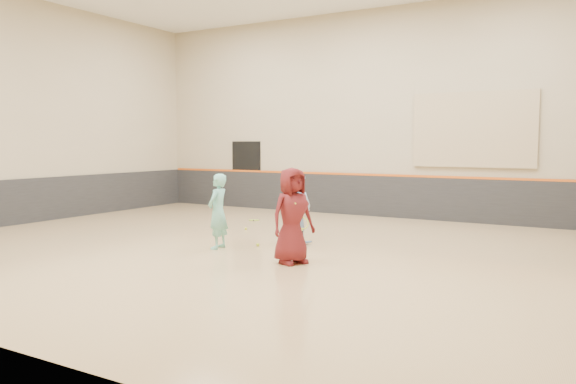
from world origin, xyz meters
The scene contains 14 objects.
room centered at (0.00, 0.00, 0.81)m, with size 15.04×12.04×6.22m.
wainscot_back centered at (0.00, 5.97, 0.60)m, with size 14.90×0.04×1.20m, color #232326.
wainscot_left centered at (-7.47, 0.00, 0.60)m, with size 0.04×11.90×1.20m, color #232326.
accent_stripe centered at (0.00, 5.96, 1.22)m, with size 14.90×0.03×0.06m, color #D85914.
acoustic_panel centered at (2.80, 5.95, 2.50)m, with size 3.20×0.08×2.00m, color tan.
doorway centered at (-4.50, 5.98, 1.10)m, with size 1.10×0.05×2.20m, color black.
girl centered at (-0.85, -0.40, 0.76)m, with size 0.56×0.37×1.53m, color #73C7B5.
instructor centered at (0.21, 0.98, 0.75)m, with size 0.73×0.56×1.49m, color #91B4E1.
young_man centered at (1.15, -0.86, 0.86)m, with size 0.84×0.55×1.72m, color #5D1618.
held_racket centered at (0.55, 0.60, 0.50)m, with size 0.29×0.29×0.55m, color #B1C32A, non-canonical shape.
spare_racket centered at (-2.50, 3.42, 0.05)m, with size 0.65×0.65×0.10m, color #A0CD2D, non-canonical shape.
ball_under_racket centered at (-0.29, 0.21, 0.03)m, with size 0.07×0.07×0.07m, color #BBD130.
ball_in_hand centered at (1.28, -1.02, 1.09)m, with size 0.07×0.07×0.07m, color yellow.
ball_beside_spare centered at (-1.75, 1.91, 0.03)m, with size 0.07×0.07×0.07m, color #CFD331.
Camera 1 is at (6.03, -9.46, 2.15)m, focal length 35.00 mm.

